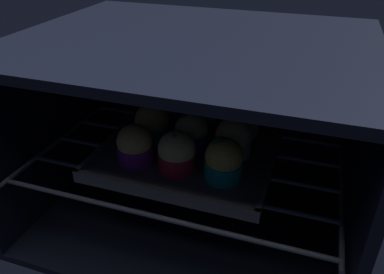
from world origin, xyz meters
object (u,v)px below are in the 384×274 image
object	(u,v)px
muffin_row2_col1	(205,113)
baking_tray	(192,148)
muffin_row1_col0	(152,123)
muffin_row2_col0	(170,108)
muffin_row0_col2	(224,160)
muffin_row0_col1	(176,152)
muffin_row2_col2	(244,117)
muffin_row1_col1	(191,132)
muffin_row1_col2	(234,138)
muffin_row0_col0	(135,146)

from	to	relation	value
muffin_row2_col1	baking_tray	bearing A→B (deg)	-90.74
muffin_row1_col0	muffin_row2_col0	distance (cm)	7.83
muffin_row0_col2	muffin_row2_col1	bearing A→B (deg)	117.14
muffin_row0_col1	muffin_row2_col2	bearing A→B (deg)	62.96
muffin_row1_col1	muffin_row2_col1	world-z (taller)	muffin_row2_col1
muffin_row0_col2	muffin_row2_col2	distance (cm)	15.86
muffin_row0_col1	muffin_row2_col0	size ratio (longest dim) A/B	0.98
muffin_row0_col2	baking_tray	bearing A→B (deg)	135.70
muffin_row1_col2	muffin_row2_col0	bearing A→B (deg)	152.10
baking_tray	muffin_row1_col0	size ratio (longest dim) A/B	4.30
muffin_row0_col0	muffin_row1_col1	bearing A→B (deg)	46.02
muffin_row2_col0	muffin_row2_col2	bearing A→B (deg)	-0.58
muffin_row1_col0	muffin_row0_col0	bearing A→B (deg)	-86.59
muffin_row1_col1	muffin_row2_col2	world-z (taller)	muffin_row2_col2
muffin_row2_col2	muffin_row1_col2	bearing A→B (deg)	-90.45
muffin_row0_col0	muffin_row1_col0	world-z (taller)	muffin_row1_col0
muffin_row1_col1	muffin_row2_col2	xyz separation A→B (cm)	(8.05, 8.17, 0.42)
muffin_row2_col0	muffin_row2_col2	distance (cm)	15.54
baking_tray	muffin_row1_col0	distance (cm)	8.99
muffin_row0_col0	muffin_row0_col2	bearing A→B (deg)	0.52
muffin_row0_col0	muffin_row0_col1	distance (cm)	7.55
muffin_row0_col2	muffin_row2_col2	world-z (taller)	muffin_row2_col2
muffin_row1_col0	muffin_row1_col2	size ratio (longest dim) A/B	0.98
muffin_row0_col1	muffin_row1_col1	world-z (taller)	muffin_row0_col1
muffin_row0_col1	muffin_row2_col2	distance (cm)	17.72
muffin_row1_col0	muffin_row0_col1	bearing A→B (deg)	-45.31
baking_tray	muffin_row2_col2	distance (cm)	11.94
muffin_row1_col0	muffin_row1_col1	xyz separation A→B (cm)	(8.05, -0.52, -0.13)
baking_tray	muffin_row2_col2	bearing A→B (deg)	45.09
muffin_row0_col0	muffin_row1_col2	world-z (taller)	muffin_row1_col2
muffin_row1_col2	muffin_row1_col0	bearing A→B (deg)	178.63
baking_tray	muffin_row0_col0	xyz separation A→B (cm)	(-7.68, -8.04, 3.66)
muffin_row0_col0	muffin_row2_col2	xyz separation A→B (cm)	(15.61, 16.00, 0.37)
muffin_row2_col1	muffin_row2_col0	bearing A→B (deg)	176.83
muffin_row1_col2	muffin_row1_col1	bearing A→B (deg)	-179.00
baking_tray	muffin_row1_col1	xyz separation A→B (cm)	(-0.12, -0.21, 3.61)
muffin_row1_col2	baking_tray	bearing A→B (deg)	179.48
muffin_row0_col2	muffin_row2_col2	size ratio (longest dim) A/B	0.98
muffin_row0_col1	muffin_row2_col2	xyz separation A→B (cm)	(8.06, 15.78, 0.34)
muffin_row0_col1	muffin_row2_col0	bearing A→B (deg)	115.11
muffin_row1_col0	muffin_row1_col1	world-z (taller)	muffin_row1_col0
muffin_row1_col0	muffin_row2_col1	world-z (taller)	muffin_row2_col1
muffin_row2_col2	muffin_row2_col0	bearing A→B (deg)	179.42
muffin_row2_col0	muffin_row2_col1	xyz separation A→B (cm)	(7.70, -0.43, 0.30)
baking_tray	muffin_row1_col1	distance (cm)	3.62
muffin_row0_col2	muffin_row0_col1	bearing A→B (deg)	179.49
muffin_row0_col1	muffin_row1_col0	xyz separation A→B (cm)	(-8.05, 8.14, 0.05)
muffin_row1_col0	muffin_row2_col2	world-z (taller)	muffin_row2_col2
muffin_row0_col0	muffin_row0_col1	size ratio (longest dim) A/B	1.00
muffin_row0_col2	muffin_row1_col0	distance (cm)	18.22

